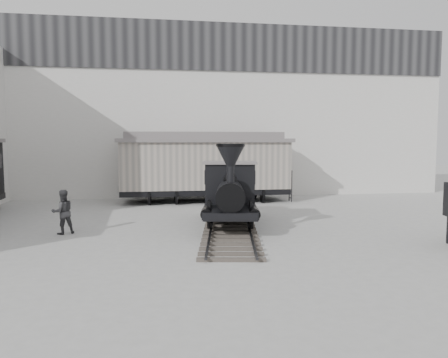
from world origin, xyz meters
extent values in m
plane|color=#9E9E9B|center=(0.00, 0.00, 0.00)|extent=(90.00, 90.00, 0.00)
cube|color=silver|center=(0.00, 15.00, 5.50)|extent=(34.00, 2.40, 11.00)
cube|color=#232326|center=(0.00, 13.75, 9.50)|extent=(34.00, 0.12, 3.00)
cube|color=#423A35|center=(0.70, 3.17, 0.08)|extent=(3.57, 9.85, 0.17)
cube|color=#2D2D30|center=(-0.05, 3.29, 0.14)|extent=(1.59, 9.53, 0.06)
cube|color=#2D2D30|center=(1.44, 3.05, 0.14)|extent=(1.59, 9.53, 0.06)
cylinder|color=black|center=(-0.19, 2.78, 0.74)|extent=(0.30, 1.16, 1.15)
cylinder|color=black|center=(1.42, 2.52, 0.74)|extent=(0.30, 1.16, 1.15)
cylinder|color=black|center=(0.02, 4.12, 0.74)|extent=(0.30, 1.16, 1.15)
cylinder|color=black|center=(1.64, 3.87, 0.74)|extent=(0.30, 1.16, 1.15)
cube|color=black|center=(0.72, 3.32, 0.87)|extent=(2.66, 4.05, 0.29)
cylinder|color=black|center=(0.61, 2.60, 1.54)|extent=(1.41, 2.54, 1.05)
cylinder|color=black|center=(0.46, 1.67, 2.36)|extent=(0.31, 0.31, 0.63)
cone|color=black|center=(0.46, 1.67, 3.04)|extent=(1.15, 1.15, 0.73)
sphere|color=black|center=(0.67, 3.01, 2.04)|extent=(0.54, 0.54, 0.54)
cube|color=black|center=(0.87, 4.26, 1.83)|extent=(2.24, 1.72, 1.62)
cube|color=slate|center=(0.87, 4.26, 2.68)|extent=(2.48, 1.95, 0.08)
cube|color=black|center=(1.16, 6.12, 1.25)|extent=(2.19, 2.36, 0.94)
cylinder|color=black|center=(-1.87, 11.72, 0.43)|extent=(2.17, 0.88, 0.87)
cylinder|color=black|center=(3.10, 11.68, 0.43)|extent=(2.17, 0.88, 0.87)
cube|color=black|center=(0.61, 11.70, 0.65)|extent=(9.76, 2.78, 0.32)
cube|color=gray|center=(0.61, 11.70, 2.16)|extent=(9.76, 2.89, 2.70)
cube|color=slate|center=(0.61, 11.70, 3.62)|extent=(10.08, 3.22, 0.22)
cube|color=slate|center=(0.61, 11.70, 3.93)|extent=(9.31, 1.38, 0.39)
imported|color=#363538|center=(-5.80, 3.47, 0.86)|extent=(1.04, 0.95, 1.72)
camera|label=1|loc=(-2.16, -13.93, 3.60)|focal=35.00mm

